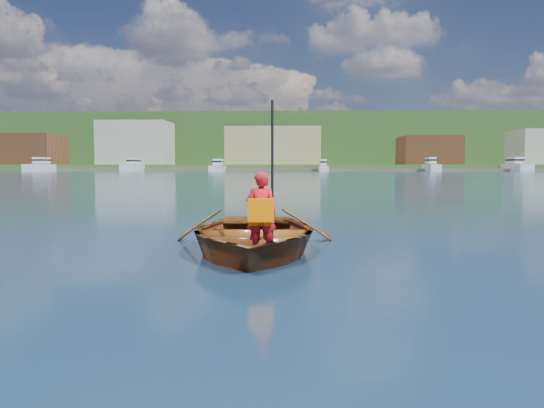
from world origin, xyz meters
TOP-DOWN VIEW (x-y plane):
  - ground at (0.00, 0.00)m, footprint 600.00×600.00m
  - rowboat at (0.41, 0.12)m, footprint 2.90×3.97m
  - child_paddler at (0.60, -0.77)m, footprint 0.41×0.35m
  - shoreline at (0.00, 236.61)m, footprint 400.00×140.00m
  - dock at (1.65, 148.00)m, footprint 159.98×12.59m
  - waterfront_buildings at (-7.74, 165.00)m, footprint 202.00×16.00m
  - marina_yachts at (-7.29, 143.32)m, footprint 139.57×13.51m
  - hillside_trees at (-4.30, 239.15)m, footprint 287.68×80.90m

SIDE VIEW (x-z plane):
  - ground at x=0.00m, z-range 0.00..0.00m
  - rowboat at x=0.41m, z-range -0.15..0.65m
  - dock at x=1.65m, z-range 0.00..0.80m
  - child_paddler at x=0.60m, z-range -0.36..1.68m
  - marina_yachts at x=-7.29m, z-range -0.75..3.57m
  - waterfront_buildings at x=-7.74m, z-range 0.74..14.74m
  - shoreline at x=0.00m, z-range -0.68..21.32m
  - hillside_trees at x=-4.30m, z-range 5.44..29.63m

